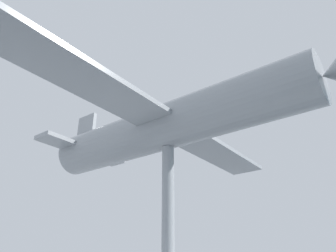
# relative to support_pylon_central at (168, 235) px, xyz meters

# --- Properties ---
(support_pylon_central) EXTENTS (0.43, 0.43, 6.15)m
(support_pylon_central) POSITION_rel_support_pylon_central_xyz_m (0.00, 0.00, 0.00)
(support_pylon_central) COLOR #999EA3
(support_pylon_central) RESTS_ON ground_plane
(suspended_airplane) EXTENTS (13.97, 12.44, 2.79)m
(suspended_airplane) POSITION_rel_support_pylon_central_xyz_m (0.05, 0.18, 3.96)
(suspended_airplane) COLOR #93999E
(suspended_airplane) RESTS_ON support_pylon_central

